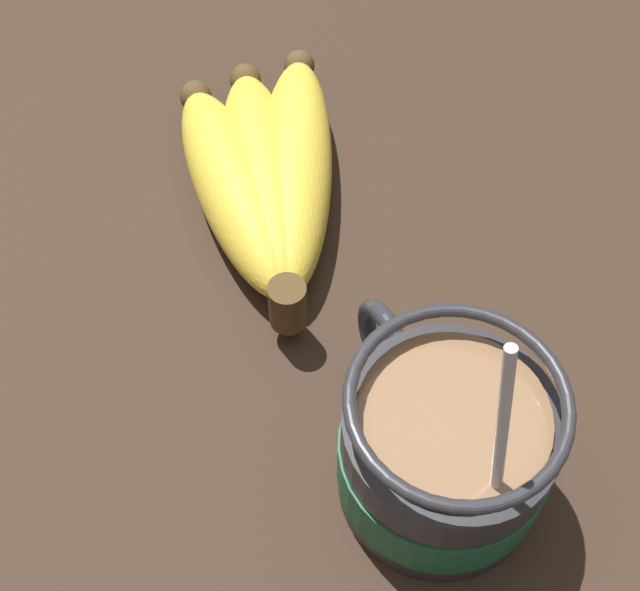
% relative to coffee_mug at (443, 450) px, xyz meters
% --- Properties ---
extents(table, '(1.22, 1.22, 0.03)m').
position_rel_coffee_mug_xyz_m(table, '(0.04, 0.01, -0.05)').
color(table, '#332319').
rests_on(table, ground).
extents(coffee_mug, '(0.13, 0.10, 0.16)m').
position_rel_coffee_mug_xyz_m(coffee_mug, '(0.00, 0.00, 0.00)').
color(coffee_mug, '#28282D').
rests_on(coffee_mug, table).
extents(banana_bunch, '(0.19, 0.12, 0.04)m').
position_rel_coffee_mug_xyz_m(banana_bunch, '(0.20, 0.00, -0.02)').
color(banana_bunch, '#4C381E').
rests_on(banana_bunch, table).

